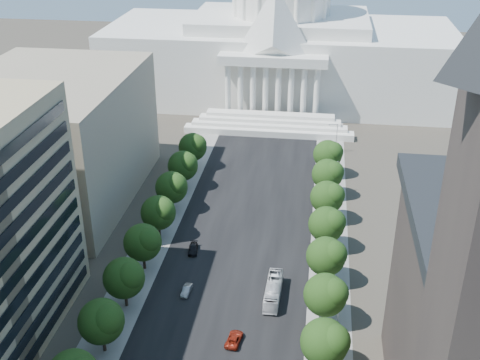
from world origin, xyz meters
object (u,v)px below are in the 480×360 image
at_px(car_silver, 187,290).
at_px(city_bus, 273,291).
at_px(car_dark_b, 193,249).
at_px(car_red, 234,339).

relative_size(car_silver, city_bus, 0.35).
xyz_separation_m(car_silver, car_dark_b, (-1.69, 14.14, 0.02)).
xyz_separation_m(car_red, car_dark_b, (-12.61, 26.33, -0.01)).
relative_size(car_red, city_bus, 0.44).
bearing_deg(car_silver, car_dark_b, 100.50).
bearing_deg(car_silver, city_bus, 6.97).
bearing_deg(city_bus, car_dark_b, 145.15).
distance_m(car_red, car_dark_b, 29.19).
bearing_deg(car_red, city_bus, -104.73).
bearing_deg(car_dark_b, car_silver, -89.84).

